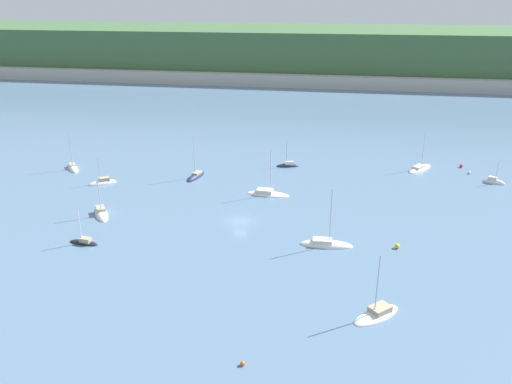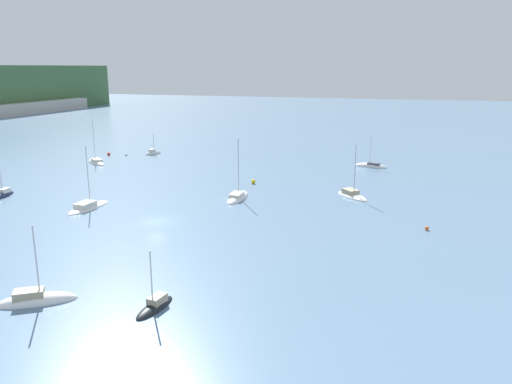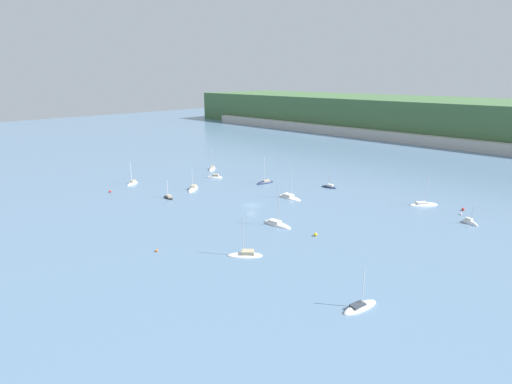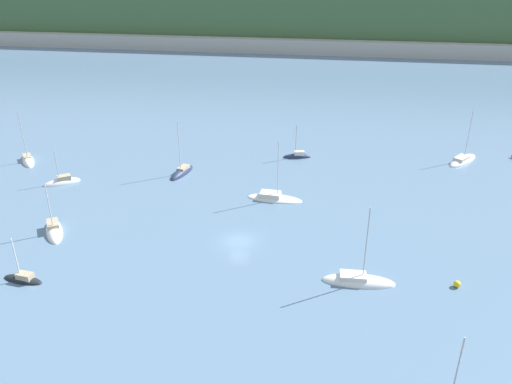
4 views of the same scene
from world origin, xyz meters
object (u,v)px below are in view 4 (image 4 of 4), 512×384
object	(u,v)px
sailboat_4	(462,161)
sailboat_9	(297,157)
sailboat_10	(62,183)
sailboat_1	(23,280)
sailboat_0	(182,173)
sailboat_3	(28,161)
sailboat_8	(358,282)
mooring_buoy_0	(457,284)
sailboat_5	(54,231)
sailboat_2	(274,198)

from	to	relation	value
sailboat_4	sailboat_9	size ratio (longest dim) A/B	1.46
sailboat_10	sailboat_1	bearing A→B (deg)	73.78
sailboat_1	sailboat_0	bearing A→B (deg)	-98.45
sailboat_9	sailboat_4	bearing A→B (deg)	174.14
sailboat_0	sailboat_9	xyz separation A→B (m)	(19.31, 10.93, 0.05)
sailboat_1	sailboat_3	bearing A→B (deg)	-52.18
sailboat_1	sailboat_8	size ratio (longest dim) A/B	0.58
sailboat_10	mooring_buoy_0	xyz separation A→B (m)	(60.11, -19.33, 0.29)
sailboat_9	sailboat_8	bearing A→B (deg)	93.75
sailboat_5	sailboat_0	bearing A→B (deg)	119.55
sailboat_1	sailboat_2	xyz separation A→B (m)	(26.45, 26.45, 0.01)
sailboat_0	sailboat_10	bearing A→B (deg)	-56.41
sailboat_8	sailboat_0	bearing A→B (deg)	134.97
sailboat_2	sailboat_3	xyz separation A→B (m)	(-47.42, 8.17, -0.06)
mooring_buoy_0	sailboat_0	bearing A→B (deg)	147.17
sailboat_4	sailboat_9	bearing A→B (deg)	133.30
sailboat_8	sailboat_5	bearing A→B (deg)	170.73
sailboat_3	sailboat_10	size ratio (longest dim) A/B	1.50
sailboat_3	sailboat_0	bearing A→B (deg)	51.04
sailboat_3	sailboat_4	xyz separation A→B (m)	(80.02, 13.37, 0.01)
sailboat_1	sailboat_4	bearing A→B (deg)	-134.30
sailboat_8	sailboat_10	world-z (taller)	sailboat_8
mooring_buoy_0	sailboat_2	bearing A→B (deg)	141.26
sailboat_3	sailboat_4	bearing A→B (deg)	61.96
sailboat_1	mooring_buoy_0	xyz separation A→B (m)	(50.47, 7.18, 0.27)
sailboat_4	sailboat_5	distance (m)	71.62
sailboat_4	sailboat_8	distance (m)	46.27
sailboat_8	mooring_buoy_0	size ratio (longest dim) A/B	13.31
sailboat_4	sailboat_5	bearing A→B (deg)	158.26
sailboat_0	sailboat_3	size ratio (longest dim) A/B	1.04
sailboat_0	mooring_buoy_0	bearing A→B (deg)	69.33
sailboat_1	sailboat_5	size ratio (longest dim) A/B	0.74
sailboat_3	sailboat_5	bearing A→B (deg)	0.89
sailboat_0	sailboat_4	world-z (taller)	sailboat_0
sailboat_9	sailboat_0	bearing A→B (deg)	17.71
sailboat_0	sailboat_1	bearing A→B (deg)	-2.89
sailboat_10	sailboat_8	bearing A→B (deg)	121.21
sailboat_0	sailboat_1	xyz separation A→B (m)	(-9.11, -33.86, 0.05)
sailboat_5	sailboat_8	size ratio (longest dim) A/B	0.78
sailboat_4	sailboat_10	bearing A→B (deg)	144.72
sailboat_1	sailboat_8	bearing A→B (deg)	-164.40
sailboat_3	sailboat_8	size ratio (longest dim) A/B	0.95
sailboat_1	sailboat_8	world-z (taller)	sailboat_8
sailboat_8	sailboat_9	size ratio (longest dim) A/B	1.51
sailboat_2	sailboat_8	bearing A→B (deg)	-54.59
sailboat_0	sailboat_5	world-z (taller)	sailboat_0
sailboat_3	sailboat_10	xyz separation A→B (m)	(11.33, -8.11, 0.03)
sailboat_4	sailboat_9	distance (m)	30.80
sailboat_4	sailboat_8	xyz separation A→B (m)	(-19.89, -41.78, 0.00)
sailboat_0	sailboat_4	xyz separation A→B (m)	(49.94, 14.12, 0.00)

